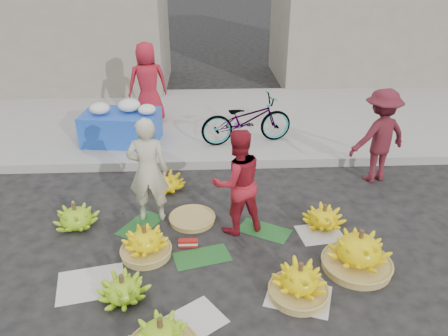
{
  "coord_description": "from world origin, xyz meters",
  "views": [
    {
      "loc": [
        -0.04,
        -4.32,
        3.22
      ],
      "look_at": [
        0.2,
        0.72,
        0.7
      ],
      "focal_mm": 35.0,
      "sensor_mm": 36.0,
      "label": 1
    }
  ],
  "objects_px": {
    "vendor_cream": "(148,171)",
    "banana_bunch_4": "(359,252)",
    "flower_table": "(122,125)",
    "bicycle": "(247,120)",
    "banana_bunch_0": "(145,243)"
  },
  "relations": [
    {
      "from": "vendor_cream",
      "to": "banana_bunch_4",
      "type": "bearing_deg",
      "value": 154.1
    },
    {
      "from": "flower_table",
      "to": "bicycle",
      "type": "relative_size",
      "value": 0.86
    },
    {
      "from": "banana_bunch_4",
      "to": "flower_table",
      "type": "height_order",
      "value": "flower_table"
    },
    {
      "from": "flower_table",
      "to": "vendor_cream",
      "type": "bearing_deg",
      "value": -65.49
    },
    {
      "from": "vendor_cream",
      "to": "flower_table",
      "type": "xyz_separation_m",
      "value": [
        -0.74,
        2.38,
        -0.28
      ]
    },
    {
      "from": "banana_bunch_4",
      "to": "vendor_cream",
      "type": "height_order",
      "value": "vendor_cream"
    },
    {
      "from": "banana_bunch_0",
      "to": "bicycle",
      "type": "height_order",
      "value": "bicycle"
    },
    {
      "from": "bicycle",
      "to": "vendor_cream",
      "type": "bearing_deg",
      "value": 135.95
    },
    {
      "from": "banana_bunch_0",
      "to": "vendor_cream",
      "type": "relative_size",
      "value": 0.44
    },
    {
      "from": "banana_bunch_4",
      "to": "bicycle",
      "type": "xyz_separation_m",
      "value": [
        -0.94,
        3.39,
        0.32
      ]
    },
    {
      "from": "banana_bunch_0",
      "to": "vendor_cream",
      "type": "height_order",
      "value": "vendor_cream"
    },
    {
      "from": "banana_bunch_0",
      "to": "flower_table",
      "type": "distance_m",
      "value": 3.28
    },
    {
      "from": "banana_bunch_0",
      "to": "flower_table",
      "type": "height_order",
      "value": "flower_table"
    },
    {
      "from": "flower_table",
      "to": "bicycle",
      "type": "xyz_separation_m",
      "value": [
        2.22,
        -0.13,
        0.12
      ]
    },
    {
      "from": "banana_bunch_0",
      "to": "vendor_cream",
      "type": "bearing_deg",
      "value": 91.07
    }
  ]
}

